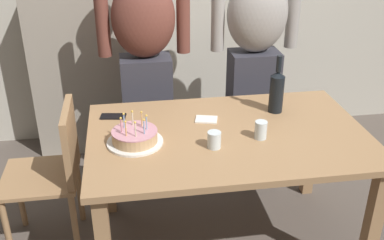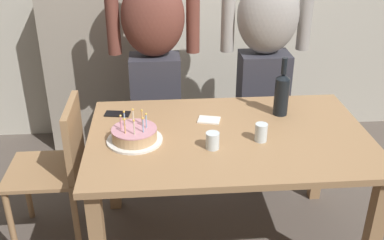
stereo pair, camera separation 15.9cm
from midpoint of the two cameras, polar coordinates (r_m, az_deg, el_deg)
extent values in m
plane|color=#564C44|center=(2.87, 2.39, -14.80)|extent=(10.00, 10.00, 0.00)
cube|color=#A37A51|center=(2.45, 2.71, -2.02)|extent=(1.50, 0.96, 0.03)
cube|color=#A37A51|center=(2.55, 19.95, -12.48)|extent=(0.07, 0.07, 0.70)
cube|color=#A37A51|center=(2.96, -12.13, -5.48)|extent=(0.07, 0.07, 0.70)
cube|color=#A37A51|center=(3.16, 13.29, -3.44)|extent=(0.07, 0.07, 0.70)
cylinder|color=white|center=(2.37, -9.05, -2.79)|extent=(0.29, 0.29, 0.01)
cylinder|color=tan|center=(2.35, -9.11, -2.08)|extent=(0.23, 0.23, 0.06)
cylinder|color=#D18E9E|center=(2.34, -9.16, -1.41)|extent=(0.23, 0.23, 0.01)
cylinder|color=#EAB266|center=(2.36, -8.23, 0.02)|extent=(0.01, 0.01, 0.07)
sphere|color=#F9C64C|center=(2.35, -8.30, 0.95)|extent=(0.01, 0.01, 0.01)
cylinder|color=beige|center=(2.38, -9.36, 0.11)|extent=(0.01, 0.01, 0.07)
sphere|color=#F9C64C|center=(2.36, -9.44, 1.03)|extent=(0.01, 0.01, 0.01)
cylinder|color=#93B7DB|center=(2.36, -10.42, -0.20)|extent=(0.01, 0.01, 0.07)
sphere|color=#F9C64C|center=(2.34, -10.50, 0.72)|extent=(0.01, 0.01, 0.01)
cylinder|color=pink|center=(2.32, -10.81, -0.74)|extent=(0.01, 0.01, 0.07)
sphere|color=#F9C64C|center=(2.30, -10.89, 0.20)|extent=(0.01, 0.01, 0.01)
cylinder|color=#EAB266|center=(2.28, -10.27, -1.20)|extent=(0.01, 0.01, 0.07)
sphere|color=#F9C64C|center=(2.26, -10.35, -0.25)|extent=(0.01, 0.01, 0.01)
cylinder|color=beige|center=(2.26, -9.09, -1.30)|extent=(0.01, 0.01, 0.07)
sphere|color=#F9C64C|center=(2.24, -9.17, -0.34)|extent=(0.01, 0.01, 0.01)
cylinder|color=#93B7DB|center=(2.28, -8.01, -0.97)|extent=(0.01, 0.01, 0.07)
sphere|color=#F9C64C|center=(2.26, -8.07, -0.02)|extent=(0.01, 0.01, 0.01)
cylinder|color=#93B7DB|center=(2.32, -7.66, -0.42)|extent=(0.01, 0.01, 0.07)
sphere|color=#F9C64C|center=(2.31, -7.72, 0.52)|extent=(0.01, 0.01, 0.01)
cylinder|color=silver|center=(2.38, 6.73, -1.28)|extent=(0.06, 0.06, 0.10)
cylinder|color=silver|center=(2.28, 0.80, -2.53)|extent=(0.07, 0.07, 0.09)
cylinder|color=black|center=(2.67, 8.85, 3.20)|extent=(0.08, 0.08, 0.22)
cone|color=black|center=(2.62, 9.04, 5.69)|extent=(0.08, 0.08, 0.03)
cylinder|color=black|center=(2.60, 9.14, 6.95)|extent=(0.03, 0.03, 0.09)
cube|color=black|center=(2.66, -11.52, 0.42)|extent=(0.15, 0.09, 0.01)
cube|color=white|center=(2.58, 0.05, 0.04)|extent=(0.14, 0.12, 0.01)
cube|color=#33333D|center=(3.24, -6.91, 0.08)|extent=(0.34, 0.23, 0.92)
ellipsoid|color=brown|center=(2.99, -7.66, 12.52)|extent=(0.41, 0.27, 0.52)
cylinder|color=brown|center=(3.04, -2.65, 12.46)|extent=(0.09, 0.09, 0.44)
cylinder|color=brown|center=(3.03, -12.67, 11.81)|extent=(0.09, 0.09, 0.44)
cube|color=#33333D|center=(3.34, 6.07, 0.96)|extent=(0.34, 0.23, 0.92)
ellipsoid|color=#9E9993|center=(3.10, 6.72, 13.06)|extent=(0.41, 0.27, 0.52)
cylinder|color=#9E9993|center=(3.21, 11.15, 12.74)|extent=(0.09, 0.09, 0.44)
cylinder|color=#9E9993|center=(3.08, 1.75, 12.63)|extent=(0.09, 0.09, 0.44)
cube|color=#A37A51|center=(2.75, -20.09, -6.73)|extent=(0.42, 0.42, 0.02)
cube|color=#A37A51|center=(2.61, -16.72, -2.64)|extent=(0.04, 0.40, 0.40)
cylinder|color=#A37A51|center=(3.06, -22.18, -8.75)|extent=(0.04, 0.04, 0.45)
cylinder|color=#A37A51|center=(2.78, -23.64, -12.98)|extent=(0.04, 0.04, 0.45)
cylinder|color=#A37A51|center=(2.99, -15.42, -8.48)|extent=(0.04, 0.04, 0.45)
cylinder|color=#A37A51|center=(2.70, -16.10, -12.83)|extent=(0.04, 0.04, 0.45)
cube|color=#9E9384|center=(3.69, -14.54, 5.54)|extent=(0.77, 0.30, 1.25)
camera|label=1|loc=(0.08, -91.93, -0.97)|focal=42.60mm
camera|label=2|loc=(0.08, 88.07, 0.97)|focal=42.60mm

